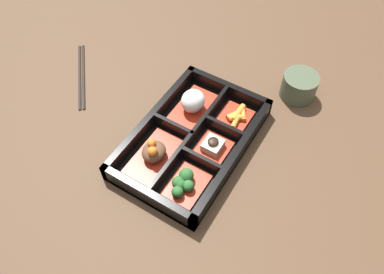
# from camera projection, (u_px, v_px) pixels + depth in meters

# --- Properties ---
(ground_plane) EXTENTS (3.00, 3.00, 0.00)m
(ground_plane) POSITION_uv_depth(u_px,v_px,m) (192.00, 144.00, 0.80)
(ground_plane) COLOR #4C3523
(bento_base) EXTENTS (0.33, 0.21, 0.01)m
(bento_base) POSITION_uv_depth(u_px,v_px,m) (192.00, 143.00, 0.79)
(bento_base) COLOR black
(bento_base) RESTS_ON ground_plane
(bento_rim) EXTENTS (0.33, 0.21, 0.04)m
(bento_rim) POSITION_uv_depth(u_px,v_px,m) (193.00, 138.00, 0.78)
(bento_rim) COLOR black
(bento_rim) RESTS_ON ground_plane
(bowl_stew) EXTENTS (0.13, 0.07, 0.05)m
(bowl_stew) POSITION_uv_depth(u_px,v_px,m) (154.00, 153.00, 0.75)
(bowl_stew) COLOR #B22D19
(bowl_stew) RESTS_ON bento_base
(bowl_rice) EXTENTS (0.13, 0.07, 0.06)m
(bowl_rice) POSITION_uv_depth(u_px,v_px,m) (193.00, 103.00, 0.82)
(bowl_rice) COLOR #B22D19
(bowl_rice) RESTS_ON bento_base
(bowl_greens) EXTENTS (0.09, 0.07, 0.03)m
(bowl_greens) POSITION_uv_depth(u_px,v_px,m) (184.00, 183.00, 0.71)
(bowl_greens) COLOR #B22D19
(bowl_greens) RESTS_ON bento_base
(bowl_tofu) EXTENTS (0.07, 0.07, 0.03)m
(bowl_tofu) POSITION_uv_depth(u_px,v_px,m) (213.00, 146.00, 0.77)
(bowl_tofu) COLOR #B22D19
(bowl_tofu) RESTS_ON bento_base
(bowl_carrots) EXTENTS (0.08, 0.07, 0.02)m
(bowl_carrots) POSITION_uv_depth(u_px,v_px,m) (236.00, 117.00, 0.82)
(bowl_carrots) COLOR #B22D19
(bowl_carrots) RESTS_ON bento_base
(tea_cup) EXTENTS (0.08, 0.08, 0.06)m
(tea_cup) POSITION_uv_depth(u_px,v_px,m) (299.00, 86.00, 0.86)
(tea_cup) COLOR #424C38
(tea_cup) RESTS_ON ground_plane
(chopsticks) EXTENTS (0.18, 0.16, 0.01)m
(chopsticks) POSITION_uv_depth(u_px,v_px,m) (81.00, 75.00, 0.92)
(chopsticks) COLOR black
(chopsticks) RESTS_ON ground_plane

